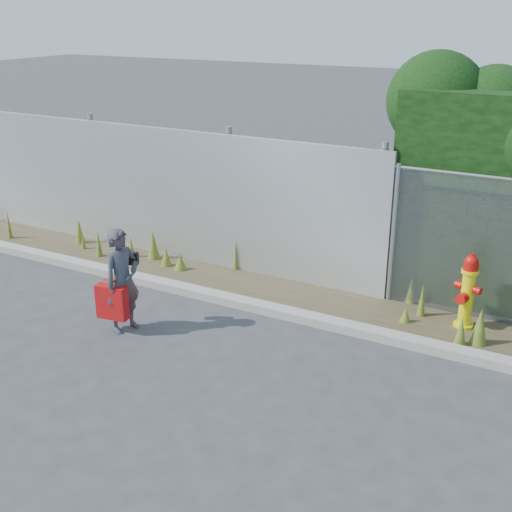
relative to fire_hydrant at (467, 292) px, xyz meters
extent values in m
plane|color=#373739|center=(-2.20, -2.64, -0.52)|extent=(80.00, 80.00, 0.00)
cube|color=gray|center=(-2.20, -0.84, -0.46)|extent=(16.00, 0.22, 0.12)
cube|color=#3F3624|center=(-2.20, -0.24, -0.51)|extent=(16.00, 1.20, 0.01)
cone|color=#4E631D|center=(-3.70, 0.30, -0.26)|extent=(0.09, 0.09, 0.51)
cone|color=#4E631D|center=(-4.49, -0.14, -0.39)|extent=(0.21, 0.21, 0.26)
cone|color=#4E631D|center=(-6.83, 0.07, -0.29)|extent=(0.18, 0.18, 0.46)
cone|color=#4E631D|center=(-5.17, 0.06, -0.27)|extent=(0.21, 0.21, 0.50)
cone|color=#4E631D|center=(-6.56, -0.14, -0.35)|extent=(0.08, 0.08, 0.34)
cone|color=#4E631D|center=(-5.55, -0.06, -0.33)|extent=(0.11, 0.11, 0.39)
cone|color=#4E631D|center=(-8.15, -0.36, -0.25)|extent=(0.09, 0.09, 0.54)
cone|color=#4E631D|center=(0.26, -0.40, -0.27)|extent=(0.22, 0.22, 0.49)
cone|color=#4E631D|center=(-6.06, -0.29, -0.28)|extent=(0.11, 0.11, 0.48)
cone|color=#4E631D|center=(0.06, -0.54, -0.32)|extent=(0.16, 0.16, 0.39)
cone|color=#4E631D|center=(-0.73, -0.24, -0.41)|extent=(0.15, 0.15, 0.22)
cone|color=#4E631D|center=(-4.79, -0.11, -0.35)|extent=(0.18, 0.18, 0.33)
cone|color=#4E631D|center=(-0.84, 0.41, -0.31)|extent=(0.15, 0.15, 0.41)
cone|color=#4E631D|center=(-0.59, 0.05, -0.28)|extent=(0.12, 0.12, 0.48)
cube|color=silver|center=(-5.45, 0.36, 0.58)|extent=(8.50, 0.08, 2.20)
cylinder|color=gray|center=(-6.70, 0.48, 0.63)|extent=(0.10, 0.10, 2.30)
cylinder|color=gray|center=(-3.90, 0.48, 0.63)|extent=(0.10, 0.10, 2.30)
cylinder|color=gray|center=(-1.40, 0.48, 0.63)|extent=(0.10, 0.10, 2.30)
cylinder|color=gray|center=(-1.15, 0.36, 0.51)|extent=(0.07, 0.07, 2.05)
sphere|color=black|center=(-0.96, 1.38, 2.25)|extent=(1.42, 1.42, 1.42)
sphere|color=black|center=(-0.20, 1.54, 2.20)|extent=(1.18, 1.18, 1.18)
cylinder|color=yellow|center=(0.00, 0.01, -0.49)|extent=(0.26, 0.26, 0.06)
cylinder|color=yellow|center=(0.00, 0.01, -0.12)|extent=(0.17, 0.17, 0.80)
cylinder|color=yellow|center=(0.00, 0.01, 0.30)|extent=(0.23, 0.23, 0.05)
cylinder|color=#B20F0A|center=(0.00, 0.01, 0.37)|extent=(0.20, 0.20, 0.09)
sphere|color=#B20F0A|center=(0.00, 0.01, 0.43)|extent=(0.18, 0.18, 0.18)
cylinder|color=#B20F0A|center=(0.00, 0.01, 0.53)|extent=(0.05, 0.05, 0.05)
cylinder|color=#B20F0A|center=(-0.13, 0.01, 0.07)|extent=(0.09, 0.10, 0.10)
cylinder|color=#B20F0A|center=(0.13, 0.01, 0.07)|extent=(0.09, 0.10, 0.10)
cylinder|color=#B20F0A|center=(0.00, -0.12, -0.05)|extent=(0.14, 0.11, 0.14)
imported|color=#0F5B62|center=(-3.98, -2.17, 0.19)|extent=(0.46, 0.59, 1.42)
cube|color=#A11109|center=(-4.06, -2.31, -0.08)|extent=(0.42, 0.15, 0.46)
cylinder|color=#A11109|center=(-4.06, -2.31, 0.23)|extent=(0.20, 0.02, 0.02)
cube|color=black|center=(-3.99, -1.96, 0.42)|extent=(0.22, 0.09, 0.16)
camera|label=1|loc=(1.17, -8.10, 3.52)|focal=45.00mm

